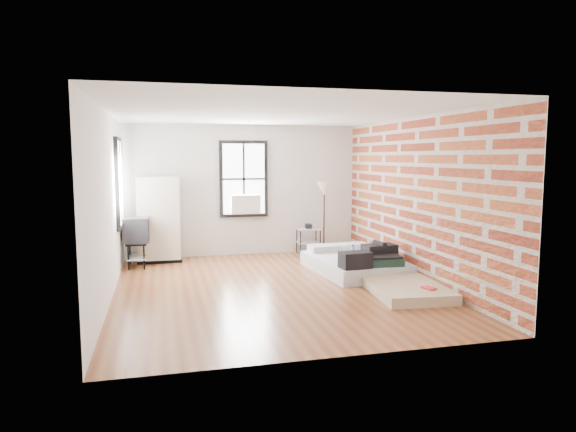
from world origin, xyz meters
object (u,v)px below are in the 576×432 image
object	(u,v)px
mattress_bare	(395,280)
tv_stand	(136,232)
floor_lamp	(324,193)
mattress_main	(357,263)
wardrobe	(159,220)
side_table	(308,234)

from	to	relation	value
mattress_bare	tv_stand	bearing A→B (deg)	151.95
mattress_bare	floor_lamp	bearing A→B (deg)	98.77
floor_lamp	mattress_bare	bearing A→B (deg)	-85.88
mattress_main	floor_lamp	size ratio (longest dim) A/B	1.34
wardrobe	floor_lamp	size ratio (longest dim) A/B	1.09
mattress_main	wardrobe	distance (m)	4.06
mattress_main	mattress_bare	xyz separation A→B (m)	(0.19, -1.21, -0.05)
mattress_bare	tv_stand	size ratio (longest dim) A/B	2.17
mattress_main	side_table	size ratio (longest dim) A/B	3.20
side_table	wardrobe	bearing A→B (deg)	-178.74
wardrobe	floor_lamp	world-z (taller)	wardrobe
side_table	floor_lamp	bearing A→B (deg)	-11.85
wardrobe	side_table	bearing A→B (deg)	1.04
mattress_bare	floor_lamp	world-z (taller)	floor_lamp
wardrobe	floor_lamp	xyz separation A→B (m)	(3.51, 0.00, 0.49)
mattress_bare	wardrobe	size ratio (longest dim) A/B	1.21
mattress_main	mattress_bare	distance (m)	1.22
mattress_main	floor_lamp	world-z (taller)	floor_lamp
mattress_bare	floor_lamp	size ratio (longest dim) A/B	1.32
side_table	floor_lamp	world-z (taller)	floor_lamp
wardrobe	side_table	world-z (taller)	wardrobe
side_table	mattress_bare	bearing A→B (deg)	-80.00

